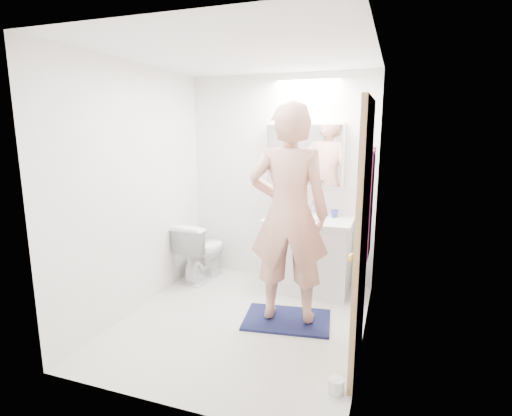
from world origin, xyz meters
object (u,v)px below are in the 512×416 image
at_px(person, 289,214).
at_px(toothbrush_cup, 335,214).
at_px(toilet, 202,251).
at_px(toilet_paper_roll, 336,386).
at_px(vanity_cabinet, 308,256).
at_px(soap_bottle_b, 292,207).
at_px(soap_bottle_a, 291,204).
at_px(medicine_cabinet, 304,155).

xyz_separation_m(person, toothbrush_cup, (0.27, 0.98, -0.17)).
height_order(toilet, toilet_paper_roll, toilet).
height_order(toilet, person, person).
xyz_separation_m(toilet, toilet_paper_roll, (1.84, -1.59, -0.31)).
xyz_separation_m(vanity_cabinet, person, (-0.01, -0.82, 0.64)).
bearing_deg(toilet_paper_roll, toilet, 139.04).
bearing_deg(soap_bottle_b, toilet_paper_roll, -66.67).
xyz_separation_m(vanity_cabinet, soap_bottle_a, (-0.25, 0.15, 0.56)).
distance_m(toothbrush_cup, toilet_paper_roll, 2.06).
distance_m(vanity_cabinet, toilet_paper_roll, 1.84).
xyz_separation_m(toilet, toothbrush_cup, (1.51, 0.27, 0.51)).
bearing_deg(toilet, person, 157.46).
distance_m(medicine_cabinet, toilet_paper_roll, 2.50).
xyz_separation_m(medicine_cabinet, toilet, (-1.15, -0.32, -1.14)).
xyz_separation_m(medicine_cabinet, toilet_paper_roll, (0.69, -1.92, -1.45)).
bearing_deg(toilet_paper_roll, toothbrush_cup, 99.78).
height_order(vanity_cabinet, toilet, vanity_cabinet).
bearing_deg(toilet_paper_roll, vanity_cabinet, 108.63).
relative_size(vanity_cabinet, soap_bottle_b, 5.33).
bearing_deg(toothbrush_cup, vanity_cabinet, -147.79).
distance_m(person, toothbrush_cup, 1.03).
distance_m(vanity_cabinet, toilet, 1.27).
distance_m(medicine_cabinet, toilet, 1.65).
relative_size(vanity_cabinet, person, 0.46).
relative_size(medicine_cabinet, toothbrush_cup, 9.88).
distance_m(person, toilet_paper_roll, 1.45).
xyz_separation_m(soap_bottle_a, toilet_paper_roll, (0.82, -1.86, -0.90)).
distance_m(medicine_cabinet, soap_bottle_a, 0.57).
bearing_deg(vanity_cabinet, person, -91.02).
relative_size(soap_bottle_a, toilet_paper_roll, 2.28).
bearing_deg(soap_bottle_b, toilet, -163.90).
distance_m(soap_bottle_a, toothbrush_cup, 0.51).
bearing_deg(toilet, soap_bottle_b, -156.99).
xyz_separation_m(vanity_cabinet, toothbrush_cup, (0.25, 0.16, 0.47)).
bearing_deg(person, toilet_paper_roll, 115.39).
height_order(soap_bottle_a, toilet_paper_roll, soap_bottle_a).
bearing_deg(person, medicine_cabinet, -92.69).
distance_m(person, soap_bottle_b, 1.03).
height_order(soap_bottle_a, toothbrush_cup, soap_bottle_a).
bearing_deg(toothbrush_cup, person, -105.35).
relative_size(toilet, toilet_paper_roll, 6.46).
bearing_deg(vanity_cabinet, toothbrush_cup, 32.21).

